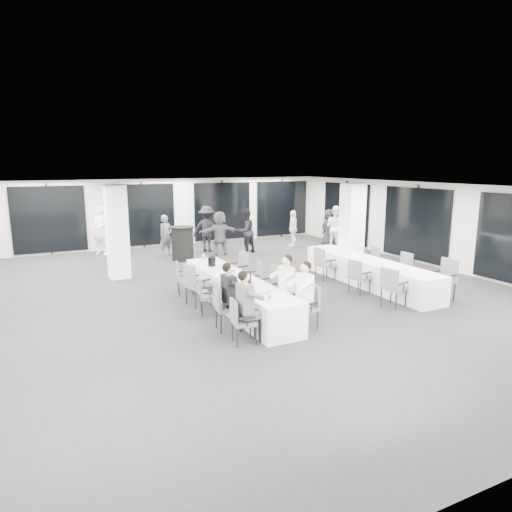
{
  "coord_description": "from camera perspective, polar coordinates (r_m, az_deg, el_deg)",
  "views": [
    {
      "loc": [
        -4.97,
        -10.77,
        3.42
      ],
      "look_at": [
        0.18,
        -0.2,
        1.03
      ],
      "focal_mm": 32.0,
      "sensor_mm": 36.0,
      "label": 1
    }
  ],
  "objects": [
    {
      "name": "room",
      "position": [
        13.4,
        0.27,
        2.79
      ],
      "size": [
        14.04,
        16.04,
        2.84
      ],
      "color": "black",
      "rests_on": "ground"
    },
    {
      "name": "column_left",
      "position": [
        14.28,
        -16.98,
        2.88
      ],
      "size": [
        0.6,
        0.6,
        2.8
      ],
      "primitive_type": "cube",
      "color": "white",
      "rests_on": "floor"
    },
    {
      "name": "column_right",
      "position": [
        15.05,
        11.88,
        3.55
      ],
      "size": [
        0.6,
        0.6,
        2.8
      ],
      "primitive_type": "cube",
      "color": "white",
      "rests_on": "floor"
    },
    {
      "name": "banquet_table_main",
      "position": [
        10.99,
        -2.47,
        -4.58
      ],
      "size": [
        0.9,
        5.0,
        0.75
      ],
      "primitive_type": "cube",
      "color": "white",
      "rests_on": "floor"
    },
    {
      "name": "banquet_table_side",
      "position": [
        13.38,
        13.83,
        -1.98
      ],
      "size": [
        0.9,
        5.0,
        0.75
      ],
      "primitive_type": "cube",
      "color": "white",
      "rests_on": "floor"
    },
    {
      "name": "cocktail_table",
      "position": [
        16.53,
        -9.17,
        1.59
      ],
      "size": [
        0.87,
        0.87,
        1.21
      ],
      "color": "black",
      "rests_on": "floor"
    },
    {
      "name": "chair_main_left_near",
      "position": [
        8.82,
        -2.0,
        -7.8
      ],
      "size": [
        0.51,
        0.54,
        0.88
      ],
      "rotation": [
        0.0,
        0.0,
        -1.72
      ],
      "color": "#595C61",
      "rests_on": "floor"
    },
    {
      "name": "chair_main_left_second",
      "position": [
        9.5,
        -4.01,
        -6.05
      ],
      "size": [
        0.56,
        0.6,
        0.98
      ],
      "rotation": [
        0.0,
        0.0,
        -1.71
      ],
      "color": "#595C61",
      "rests_on": "floor"
    },
    {
      "name": "chair_main_left_mid",
      "position": [
        10.54,
        -6.28,
        -4.68
      ],
      "size": [
        0.53,
        0.55,
        0.86
      ],
      "rotation": [
        0.0,
        0.0,
        -1.83
      ],
      "color": "#595C61",
      "rests_on": "floor"
    },
    {
      "name": "chair_main_left_fourth",
      "position": [
        11.18,
        -7.64,
        -3.26
      ],
      "size": [
        0.62,
        0.65,
        1.03
      ],
      "rotation": [
        0.0,
        0.0,
        -1.35
      ],
      "color": "#595C61",
      "rests_on": "floor"
    },
    {
      "name": "chair_main_left_far",
      "position": [
        12.22,
        -9.19,
        -2.47
      ],
      "size": [
        0.52,
        0.55,
        0.87
      ],
      "rotation": [
        0.0,
        0.0,
        -1.78
      ],
      "color": "#595C61",
      "rests_on": "floor"
    },
    {
      "name": "chair_main_right_near",
      "position": [
        9.72,
        6.57,
        -5.93
      ],
      "size": [
        0.46,
        0.52,
        0.91
      ],
      "rotation": [
        0.0,
        0.0,
        1.56
      ],
      "color": "#595C61",
      "rests_on": "floor"
    },
    {
      "name": "chair_main_right_second",
      "position": [
        10.36,
        4.21,
        -4.88
      ],
      "size": [
        0.52,
        0.55,
        0.88
      ],
      "rotation": [
        0.0,
        0.0,
        1.76
      ],
      "color": "#595C61",
      "rests_on": "floor"
    },
    {
      "name": "chair_main_right_mid",
      "position": [
        11.02,
        2.16,
        -3.51
      ],
      "size": [
        0.6,
        0.63,
        0.99
      ],
      "rotation": [
        0.0,
        0.0,
        1.79
      ],
      "color": "#595C61",
      "rests_on": "floor"
    },
    {
      "name": "chair_main_right_fourth",
      "position": [
        11.91,
        -0.18,
        -2.59
      ],
      "size": [
        0.56,
        0.58,
        0.91
      ],
      "rotation": [
        0.0,
        0.0,
        1.31
      ],
      "color": "#595C61",
      "rests_on": "floor"
    },
    {
      "name": "chair_main_right_far",
      "position": [
        12.74,
        -2.01,
        -1.42
      ],
      "size": [
        0.59,
        0.62,
        1.0
      ],
      "rotation": [
        0.0,
        0.0,
        1.75
      ],
      "color": "#595C61",
      "rests_on": "floor"
    },
    {
      "name": "chair_side_left_near",
      "position": [
        11.43,
        16.65,
        -3.48
      ],
      "size": [
        0.6,
        0.62,
        0.98
      ],
      "rotation": [
        0.0,
        0.0,
        -1.32
      ],
      "color": "#595C61",
      "rests_on": "floor"
    },
    {
      "name": "chair_side_left_mid",
      "position": [
        12.39,
        12.61,
        -2.26
      ],
      "size": [
        0.55,
        0.58,
        0.93
      ],
      "rotation": [
        0.0,
        0.0,
        -1.37
      ],
      "color": "#595C61",
      "rests_on": "floor"
    },
    {
      "name": "chair_side_left_far",
      "position": [
        13.64,
        8.4,
        -0.72
      ],
      "size": [
        0.5,
        0.56,
        0.98
      ],
      "rotation": [
        0.0,
        0.0,
        -1.56
      ],
      "color": "#595C61",
      "rests_on": "floor"
    },
    {
      "name": "chair_side_right_near",
      "position": [
        12.55,
        22.52,
        -2.39
      ],
      "size": [
        0.54,
        0.6,
        1.04
      ],
      "rotation": [
        0.0,
        0.0,
        1.59
      ],
      "color": "#595C61",
      "rests_on": "floor"
    },
    {
      "name": "chair_side_right_mid",
      "position": [
        13.54,
        17.86,
        -1.34
      ],
      "size": [
        0.48,
        0.54,
        0.94
      ],
      "rotation": [
        0.0,
        0.0,
        1.56
      ],
      "color": "#595C61",
      "rests_on": "floor"
    },
    {
      "name": "chair_side_right_far",
      "position": [
        14.51,
        14.21,
        -0.37
      ],
      "size": [
        0.54,
        0.57,
        0.91
      ],
      "rotation": [
        0.0,
        0.0,
        1.37
      ],
      "color": "#595C61",
      "rests_on": "floor"
    },
    {
      "name": "seated_guest_a",
      "position": [
        8.78,
        -1.03,
        -5.76
      ],
      "size": [
        0.5,
        0.38,
        1.44
      ],
      "rotation": [
        0.0,
        0.0,
        -1.57
      ],
      "color": "#4F5156",
      "rests_on": "floor"
    },
    {
      "name": "seated_guest_b",
      "position": [
        9.47,
        -3.06,
        -4.47
      ],
      "size": [
        0.5,
        0.38,
        1.44
      ],
      "rotation": [
        0.0,
        0.0,
        -1.57
      ],
      "color": "black",
      "rests_on": "floor"
    },
    {
      "name": "seated_guest_c",
      "position": [
        9.55,
        5.78,
        -4.38
      ],
      "size": [
        0.5,
        0.38,
        1.44
      ],
      "rotation": [
        0.0,
        0.0,
        1.57
      ],
      "color": "white",
      "rests_on": "floor"
    },
    {
      "name": "seated_guest_d",
      "position": [
        10.19,
        3.5,
        -3.33
      ],
      "size": [
        0.5,
        0.38,
        1.44
      ],
      "rotation": [
        0.0,
        0.0,
        1.57
      ],
      "color": "white",
      "rests_on": "floor"
    },
    {
      "name": "standing_guest_a",
      "position": [
        17.45,
        -11.2,
        2.88
      ],
      "size": [
        0.77,
        0.7,
        1.73
      ],
      "primitive_type": "imported",
      "rotation": [
        0.0,
        0.0,
        0.36
      ],
      "color": "#4F5156",
      "rests_on": "floor"
    },
    {
      "name": "standing_guest_b",
      "position": [
        17.54,
        -1.34,
        3.49
      ],
      "size": [
        1.08,
        0.87,
        1.95
      ],
      "primitive_type": "imported",
      "rotation": [
        0.0,
        0.0,
        3.51
      ],
      "color": "black",
      "rests_on": "floor"
    },
    {
      "name": "standing_guest_c",
      "position": [
        17.98,
        -6.14,
        3.75
      ],
      "size": [
        1.45,
        1.32,
        2.03
      ],
      "primitive_type": "imported",
      "rotation": [
        0.0,
        0.0,
        2.5
      ],
      "color": "black",
      "rests_on": "floor"
    },
    {
      "name": "standing_guest_d",
      "position": [
        19.08,
        4.66,
        3.76
      ],
      "size": [
        1.1,
        1.12,
        1.72
      ],
      "primitive_type": "imported",
      "rotation": [
        0.0,
        0.0,
        3.97
      ],
      "color": "white",
      "rests_on": "floor"
    },
    {
      "name": "standing_guest_e",
      "position": [
        19.16,
        9.13,
        3.78
      ],
      "size": [
        0.81,
        0.99,
        1.78
      ],
      "primitive_type": "imported",
      "rotation": [
        0.0,
        0.0,
        1.96
      ],
      "color": "black",
      "rests_on": "floor"
    },
    {
      "name": "standing_guest_f",
      "position": [
        17.18,
        -4.57,
        3.21
      ],
      "size": [
        1.75,
        0.67,
        1.9
      ],
      "primitive_type": "imported",
      "rotation": [
        0.0,
        0.0,
        3.14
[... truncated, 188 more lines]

